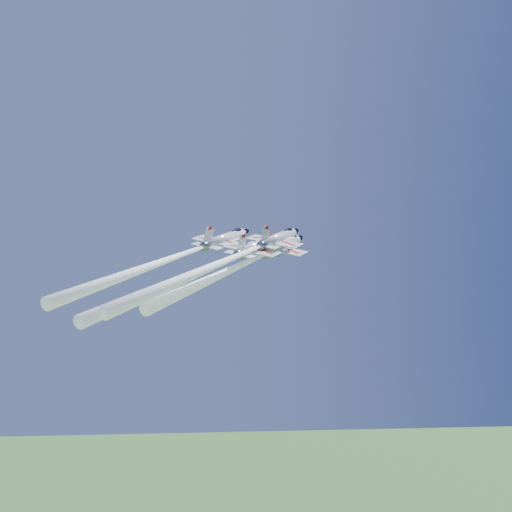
{
  "coord_description": "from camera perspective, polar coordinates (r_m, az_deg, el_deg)",
  "views": [
    {
      "loc": [
        -12.85,
        -102.52,
        63.63
      ],
      "look_at": [
        0.0,
        0.0,
        78.57
      ],
      "focal_mm": 40.0,
      "sensor_mm": 36.0,
      "label": 1
    }
  ],
  "objects": [
    {
      "name": "jet_lead",
      "position": [
        98.1,
        -1.02,
        -0.68
      ],
      "size": [
        21.75,
        35.16,
        32.73
      ],
      "rotation": [
        0.35,
        0.25,
        -0.55
      ],
      "color": "silver"
    },
    {
      "name": "jet_right",
      "position": [
        89.52,
        -2.43,
        -0.23
      ],
      "size": [
        22.1,
        36.46,
        36.35
      ],
      "rotation": [
        0.35,
        0.25,
        -0.55
      ],
      "color": "silver"
    },
    {
      "name": "jet_slot",
      "position": [
        86.36,
        -4.67,
        -1.06
      ],
      "size": [
        20.87,
        34.16,
        33.22
      ],
      "rotation": [
        0.35,
        0.25,
        -0.55
      ],
      "color": "silver"
    },
    {
      "name": "jet_left",
      "position": [
        93.23,
        -7.88,
        -0.02
      ],
      "size": [
        21.32,
        34.69,
        33.07
      ],
      "rotation": [
        0.35,
        0.25,
        -0.55
      ],
      "color": "silver"
    }
  ]
}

